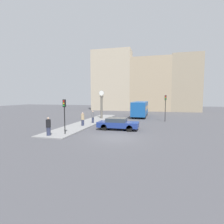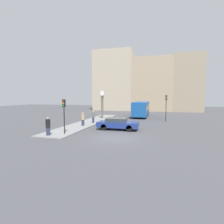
{
  "view_description": "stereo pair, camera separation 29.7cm",
  "coord_description": "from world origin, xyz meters",
  "px_view_note": "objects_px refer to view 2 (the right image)",
  "views": [
    {
      "loc": [
        3.62,
        -15.51,
        3.76
      ],
      "look_at": [
        -1.66,
        5.02,
        1.93
      ],
      "focal_mm": 28.0,
      "sensor_mm": 36.0,
      "label": 1
    },
    {
      "loc": [
        3.9,
        -15.44,
        3.76
      ],
      "look_at": [
        -1.66,
        5.02,
        1.93
      ],
      "focal_mm": 28.0,
      "sensor_mm": 36.0,
      "label": 2
    }
  ],
  "objects_px": {
    "pedestrian_tan_coat": "(83,119)",
    "traffic_light_far": "(166,103)",
    "sedan_car": "(118,124)",
    "street_clock": "(102,105)",
    "pedestrian_black_jacket": "(48,126)",
    "bus_distant": "(141,108)",
    "traffic_light_near": "(64,109)",
    "pedestrian_grey_jacket": "(93,117)"
  },
  "relations": [
    {
      "from": "sedan_car",
      "to": "pedestrian_black_jacket",
      "type": "relative_size",
      "value": 2.7
    },
    {
      "from": "traffic_light_far",
      "to": "pedestrian_tan_coat",
      "type": "height_order",
      "value": "traffic_light_far"
    },
    {
      "from": "traffic_light_far",
      "to": "street_clock",
      "type": "relative_size",
      "value": 0.84
    },
    {
      "from": "pedestrian_black_jacket",
      "to": "traffic_light_near",
      "type": "bearing_deg",
      "value": 40.18
    },
    {
      "from": "bus_distant",
      "to": "pedestrian_grey_jacket",
      "type": "relative_size",
      "value": 5.26
    },
    {
      "from": "bus_distant",
      "to": "pedestrian_tan_coat",
      "type": "height_order",
      "value": "bus_distant"
    },
    {
      "from": "traffic_light_far",
      "to": "sedan_car",
      "type": "bearing_deg",
      "value": -123.42
    },
    {
      "from": "sedan_car",
      "to": "traffic_light_far",
      "type": "xyz_separation_m",
      "value": [
        5.59,
        8.48,
        2.17
      ]
    },
    {
      "from": "pedestrian_grey_jacket",
      "to": "pedestrian_black_jacket",
      "type": "relative_size",
      "value": 0.98
    },
    {
      "from": "street_clock",
      "to": "pedestrian_black_jacket",
      "type": "relative_size",
      "value": 2.77
    },
    {
      "from": "street_clock",
      "to": "traffic_light_near",
      "type": "bearing_deg",
      "value": -88.37
    },
    {
      "from": "traffic_light_near",
      "to": "street_clock",
      "type": "height_order",
      "value": "street_clock"
    },
    {
      "from": "sedan_car",
      "to": "pedestrian_black_jacket",
      "type": "height_order",
      "value": "pedestrian_black_jacket"
    },
    {
      "from": "traffic_light_near",
      "to": "street_clock",
      "type": "relative_size",
      "value": 0.72
    },
    {
      "from": "pedestrian_tan_coat",
      "to": "pedestrian_black_jacket",
      "type": "relative_size",
      "value": 0.97
    },
    {
      "from": "traffic_light_near",
      "to": "pedestrian_tan_coat",
      "type": "height_order",
      "value": "traffic_light_near"
    },
    {
      "from": "pedestrian_tan_coat",
      "to": "traffic_light_near",
      "type": "bearing_deg",
      "value": -85.8
    },
    {
      "from": "sedan_car",
      "to": "traffic_light_near",
      "type": "xyz_separation_m",
      "value": [
        -4.43,
        -4.12,
        1.86
      ]
    },
    {
      "from": "sedan_car",
      "to": "bus_distant",
      "type": "height_order",
      "value": "bus_distant"
    },
    {
      "from": "traffic_light_far",
      "to": "pedestrian_grey_jacket",
      "type": "bearing_deg",
      "value": -154.39
    },
    {
      "from": "bus_distant",
      "to": "traffic_light_near",
      "type": "bearing_deg",
      "value": -107.25
    },
    {
      "from": "sedan_car",
      "to": "bus_distant",
      "type": "xyz_separation_m",
      "value": [
        1.24,
        14.16,
        0.92
      ]
    },
    {
      "from": "bus_distant",
      "to": "pedestrian_grey_jacket",
      "type": "bearing_deg",
      "value": -118.41
    },
    {
      "from": "bus_distant",
      "to": "street_clock",
      "type": "distance_m",
      "value": 8.07
    },
    {
      "from": "pedestrian_grey_jacket",
      "to": "bus_distant",
      "type": "bearing_deg",
      "value": 61.59
    },
    {
      "from": "bus_distant",
      "to": "street_clock",
      "type": "relative_size",
      "value": 1.86
    },
    {
      "from": "bus_distant",
      "to": "pedestrian_tan_coat",
      "type": "xyz_separation_m",
      "value": [
        -6.06,
        -13.13,
        -0.69
      ]
    },
    {
      "from": "sedan_car",
      "to": "pedestrian_grey_jacket",
      "type": "height_order",
      "value": "pedestrian_grey_jacket"
    },
    {
      "from": "bus_distant",
      "to": "pedestrian_tan_coat",
      "type": "distance_m",
      "value": 14.47
    },
    {
      "from": "traffic_light_far",
      "to": "pedestrian_grey_jacket",
      "type": "relative_size",
      "value": 2.39
    },
    {
      "from": "sedan_car",
      "to": "traffic_light_near",
      "type": "height_order",
      "value": "traffic_light_near"
    },
    {
      "from": "pedestrian_tan_coat",
      "to": "traffic_light_far",
      "type": "bearing_deg",
      "value": 35.56
    },
    {
      "from": "bus_distant",
      "to": "pedestrian_black_jacket",
      "type": "relative_size",
      "value": 5.13
    },
    {
      "from": "pedestrian_grey_jacket",
      "to": "pedestrian_tan_coat",
      "type": "distance_m",
      "value": 2.66
    },
    {
      "from": "sedan_car",
      "to": "street_clock",
      "type": "height_order",
      "value": "street_clock"
    },
    {
      "from": "street_clock",
      "to": "pedestrian_grey_jacket",
      "type": "xyz_separation_m",
      "value": [
        0.37,
        -5.21,
        -1.44
      ]
    },
    {
      "from": "traffic_light_far",
      "to": "pedestrian_grey_jacket",
      "type": "distance_m",
      "value": 11.28
    },
    {
      "from": "pedestrian_tan_coat",
      "to": "pedestrian_grey_jacket",
      "type": "bearing_deg",
      "value": 81.76
    },
    {
      "from": "traffic_light_far",
      "to": "street_clock",
      "type": "bearing_deg",
      "value": 177.8
    },
    {
      "from": "sedan_car",
      "to": "street_clock",
      "type": "xyz_separation_m",
      "value": [
        -4.8,
        8.88,
        1.68
      ]
    },
    {
      "from": "traffic_light_near",
      "to": "street_clock",
      "type": "distance_m",
      "value": 13.0
    },
    {
      "from": "pedestrian_black_jacket",
      "to": "pedestrian_grey_jacket",
      "type": "bearing_deg",
      "value": 82.42
    }
  ]
}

